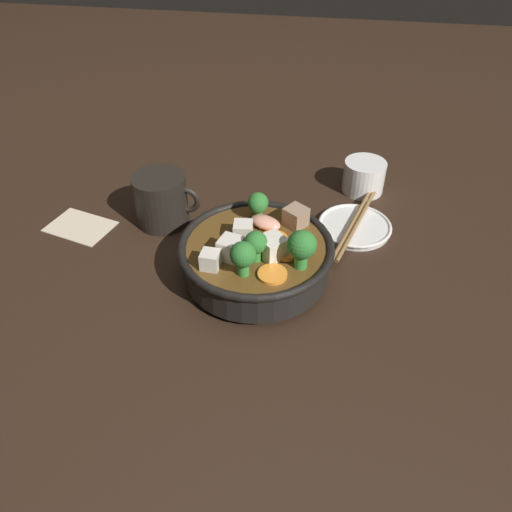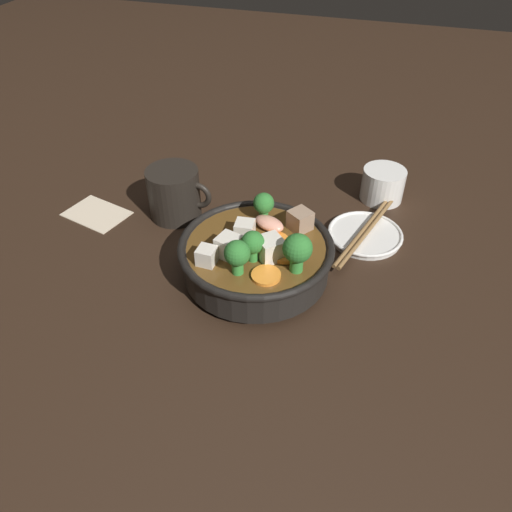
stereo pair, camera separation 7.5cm
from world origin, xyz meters
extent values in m
plane|color=black|center=(0.00, 0.00, 0.00)|extent=(3.00, 3.00, 0.00)
cylinder|color=black|center=(0.00, 0.00, 0.01)|extent=(0.12, 0.12, 0.01)
cylinder|color=black|center=(0.00, 0.00, 0.04)|extent=(0.22, 0.22, 0.05)
torus|color=black|center=(0.00, 0.00, 0.06)|extent=(0.23, 0.23, 0.01)
cylinder|color=brown|center=(0.00, 0.00, 0.05)|extent=(0.21, 0.21, 0.03)
cylinder|color=orange|center=(0.02, 0.02, 0.06)|extent=(0.05, 0.05, 0.01)
cylinder|color=orange|center=(0.03, -0.06, 0.06)|extent=(0.06, 0.06, 0.01)
cylinder|color=orange|center=(0.05, -0.01, 0.06)|extent=(0.07, 0.07, 0.01)
cylinder|color=orange|center=(0.00, 0.01, 0.06)|extent=(0.05, 0.05, 0.01)
cylinder|color=green|center=(-0.01, 0.07, 0.07)|extent=(0.01, 0.01, 0.02)
sphere|color=#2D752D|center=(-0.01, 0.07, 0.09)|extent=(0.03, 0.03, 0.03)
cylinder|color=green|center=(0.07, -0.04, 0.07)|extent=(0.02, 0.02, 0.02)
sphere|color=#2D752D|center=(0.07, -0.04, 0.10)|extent=(0.04, 0.04, 0.04)
cylinder|color=green|center=(0.01, -0.03, 0.07)|extent=(0.01, 0.01, 0.02)
sphere|color=#2D752D|center=(0.01, -0.03, 0.09)|extent=(0.03, 0.03, 0.03)
cylinder|color=green|center=(-0.01, -0.06, 0.07)|extent=(0.02, 0.02, 0.02)
sphere|color=#2D752D|center=(-0.01, -0.06, 0.09)|extent=(0.04, 0.04, 0.04)
cube|color=silver|center=(0.03, -0.02, 0.08)|extent=(0.05, 0.05, 0.03)
cube|color=#9E7F66|center=(0.05, 0.06, 0.08)|extent=(0.04, 0.04, 0.03)
cube|color=silver|center=(-0.02, 0.01, 0.07)|extent=(0.03, 0.03, 0.03)
cube|color=silver|center=(-0.03, -0.03, 0.08)|extent=(0.04, 0.04, 0.03)
cube|color=silver|center=(-0.06, -0.06, 0.07)|extent=(0.03, 0.03, 0.03)
ellipsoid|color=#EA9E84|center=(0.01, 0.05, 0.07)|extent=(0.06, 0.05, 0.02)
cylinder|color=white|center=(0.15, 0.15, 0.01)|extent=(0.12, 0.12, 0.01)
torus|color=white|center=(0.15, 0.15, 0.01)|extent=(0.13, 0.13, 0.01)
cylinder|color=white|center=(0.16, 0.28, 0.03)|extent=(0.08, 0.08, 0.06)
cylinder|color=brown|center=(0.16, 0.28, 0.05)|extent=(0.07, 0.07, 0.00)
cylinder|color=black|center=(-0.19, 0.12, 0.05)|extent=(0.09, 0.09, 0.09)
torus|color=black|center=(-0.14, 0.12, 0.05)|extent=(0.05, 0.01, 0.05)
cube|color=beige|center=(-0.33, 0.07, 0.00)|extent=(0.13, 0.10, 0.00)
cylinder|color=olive|center=(0.15, 0.15, 0.02)|extent=(0.07, 0.22, 0.01)
cylinder|color=olive|center=(0.15, 0.15, 0.02)|extent=(0.07, 0.22, 0.01)
camera|label=1|loc=(0.10, -0.57, 0.52)|focal=35.00mm
camera|label=2|loc=(0.17, -0.55, 0.52)|focal=35.00mm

